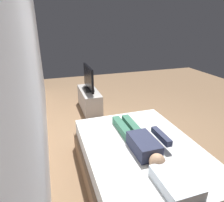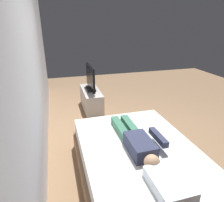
% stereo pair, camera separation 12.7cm
% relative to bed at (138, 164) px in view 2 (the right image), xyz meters
% --- Properties ---
extents(ground_plane, '(10.00, 10.00, 0.00)m').
position_rel_bed_xyz_m(ground_plane, '(0.81, -0.30, -0.26)').
color(ground_plane, '#8C6B4C').
extents(back_wall, '(6.40, 0.10, 2.80)m').
position_rel_bed_xyz_m(back_wall, '(1.21, 1.26, 1.14)').
color(back_wall, silver).
rests_on(back_wall, ground).
extents(bed, '(2.09, 1.53, 0.54)m').
position_rel_bed_xyz_m(bed, '(0.00, 0.00, 0.00)').
color(bed, brown).
rests_on(bed, ground).
extents(pillow, '(0.48, 0.34, 0.12)m').
position_rel_bed_xyz_m(pillow, '(-0.73, 0.00, 0.34)').
color(pillow, white).
rests_on(pillow, bed).
extents(person, '(1.26, 0.46, 0.18)m').
position_rel_bed_xyz_m(person, '(0.03, 0.02, 0.36)').
color(person, '#2D334C').
rests_on(person, bed).
extents(remote, '(0.15, 0.04, 0.02)m').
position_rel_bed_xyz_m(remote, '(0.18, -0.38, 0.29)').
color(remote, black).
rests_on(remote, bed).
extents(tv_stand, '(1.10, 0.40, 0.50)m').
position_rel_bed_xyz_m(tv_stand, '(2.55, 0.17, -0.01)').
color(tv_stand, '#B7B2AD').
rests_on(tv_stand, ground).
extents(tv, '(0.88, 0.20, 0.59)m').
position_rel_bed_xyz_m(tv, '(2.55, 0.17, 0.52)').
color(tv, black).
rests_on(tv, tv_stand).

